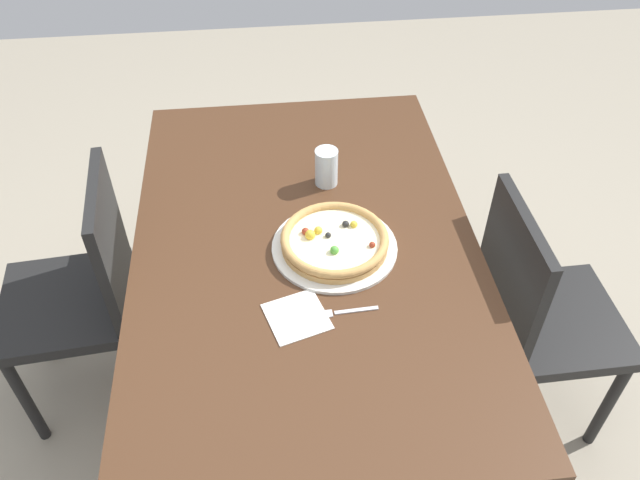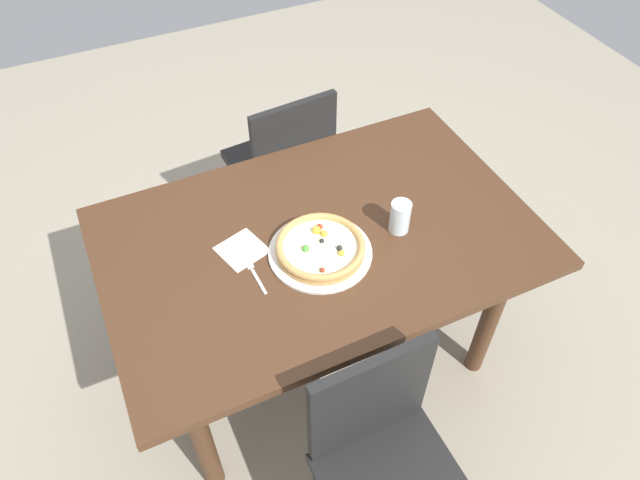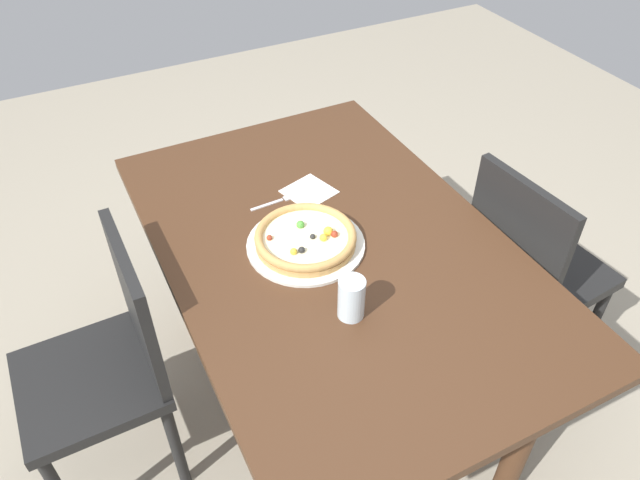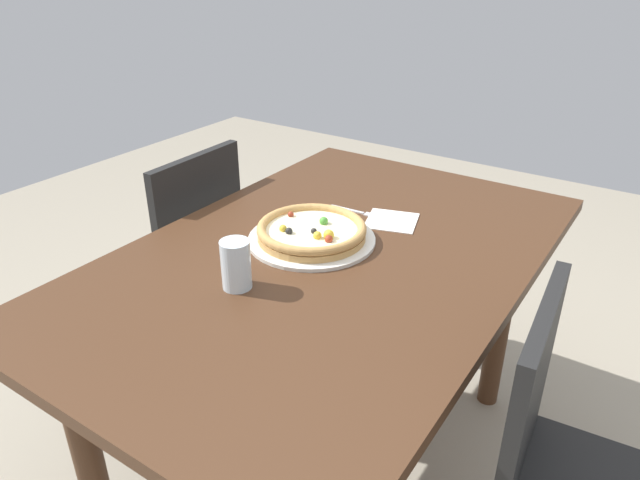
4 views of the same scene
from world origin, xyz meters
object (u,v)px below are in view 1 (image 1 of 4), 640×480
object	(u,v)px
dining_table	(306,270)
fork	(339,312)
chair_far	(84,292)
drinking_glass	(326,167)
chair_near	(537,314)
plate	(334,247)
pizza	(334,240)
napkin	(297,317)

from	to	relation	value
dining_table	fork	world-z (taller)	fork
chair_far	drinking_glass	size ratio (longest dim) A/B	7.56
chair_near	plate	world-z (taller)	chair_near
fork	drinking_glass	size ratio (longest dim) A/B	1.41
pizza	napkin	bearing A→B (deg)	152.05
fork	napkin	size ratio (longest dim) A/B	1.18
chair_near	fork	distance (m)	0.70
napkin	pizza	bearing A→B (deg)	-27.95
dining_table	chair_far	world-z (taller)	chair_far
dining_table	chair_near	distance (m)	0.71
chair_near	napkin	xyz separation A→B (m)	(-0.16, 0.73, 0.27)
chair_far	pizza	bearing A→B (deg)	-107.48
pizza	chair_far	bearing A→B (deg)	77.36
dining_table	pizza	bearing A→B (deg)	-113.55
chair_near	pizza	world-z (taller)	chair_near
dining_table	napkin	bearing A→B (deg)	169.97
pizza	drinking_glass	distance (m)	0.29
chair_near	fork	xyz separation A→B (m)	(-0.16, 0.63, 0.27)
chair_near	dining_table	bearing A→B (deg)	-99.45
plate	pizza	size ratio (longest dim) A/B	1.17
chair_far	plate	bearing A→B (deg)	-107.50
chair_far	plate	size ratio (longest dim) A/B	2.61
dining_table	drinking_glass	size ratio (longest dim) A/B	12.38
chair_near	drinking_glass	world-z (taller)	chair_near
fork	dining_table	bearing A→B (deg)	-79.96
drinking_glass	plate	bearing A→B (deg)	177.74
dining_table	chair_far	bearing A→B (deg)	78.63
drinking_glass	pizza	bearing A→B (deg)	177.66
dining_table	plate	xyz separation A→B (m)	(-0.03, -0.08, 0.11)
dining_table	chair_far	distance (m)	0.72
chair_near	napkin	size ratio (longest dim) A/B	6.35
pizza	fork	world-z (taller)	pizza
drinking_glass	chair_near	bearing A→B (deg)	-120.87
pizza	drinking_glass	size ratio (longest dim) A/B	2.48
dining_table	fork	bearing A→B (deg)	-167.20
chair_near	napkin	world-z (taller)	chair_near
chair_far	plate	distance (m)	0.83
plate	napkin	bearing A→B (deg)	151.95
dining_table	napkin	size ratio (longest dim) A/B	10.40
napkin	fork	bearing A→B (deg)	-89.31
chair_near	drinking_glass	bearing A→B (deg)	-121.79
chair_near	drinking_glass	xyz separation A→B (m)	(0.36, 0.60, 0.33)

